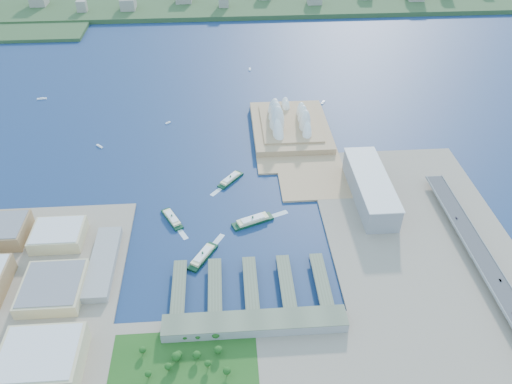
{
  "coord_description": "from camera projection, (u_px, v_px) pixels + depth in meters",
  "views": [
    {
      "loc": [
        -7.41,
        -472.66,
        452.34
      ],
      "look_at": [
        31.62,
        85.16,
        18.0
      ],
      "focal_mm": 35.0,
      "sensor_mm": 36.0,
      "label": 1
    }
  ],
  "objects": [
    {
      "name": "boat_e",
      "position": [
        250.0,
        69.0,
        1077.58
      ],
      "size": [
        5.1,
        12.87,
        3.09
      ],
      "primitive_type": null,
      "rotation": [
        0.0,
        0.0,
        -0.09
      ],
      "color": "white",
      "rests_on": "ground"
    },
    {
      "name": "peninsula",
      "position": [
        293.0,
        136.0,
        860.1
      ],
      "size": [
        135.0,
        220.0,
        3.0
      ],
      "primitive_type": "cube",
      "color": "tan",
      "rests_on": "ground"
    },
    {
      "name": "expressway",
      "position": [
        481.0,
        261.0,
        614.05
      ],
      "size": [
        26.0,
        340.0,
        11.85
      ],
      "primitive_type": null,
      "color": "gray",
      "rests_on": "east_land"
    },
    {
      "name": "west_buildings",
      "position": [
        21.0,
        286.0,
        571.21
      ],
      "size": [
        200.0,
        280.0,
        27.0
      ],
      "primitive_type": null,
      "color": "olive",
      "rests_on": "west_land"
    },
    {
      "name": "boat_c",
      "position": [
        323.0,
        102.0,
        957.34
      ],
      "size": [
        10.01,
        13.7,
        3.04
      ],
      "primitive_type": null,
      "rotation": [
        0.0,
        0.0,
        2.63
      ],
      "color": "white",
      "rests_on": "ground"
    },
    {
      "name": "boat_d",
      "position": [
        42.0,
        98.0,
        969.5
      ],
      "size": [
        18.06,
        6.02,
        2.99
      ],
      "primitive_type": null,
      "rotation": [
        0.0,
        0.0,
        1.69
      ],
      "color": "white",
      "rests_on": "ground"
    },
    {
      "name": "far_shore",
      "position": [
        223.0,
        4.0,
        1418.64
      ],
      "size": [
        2200.0,
        260.0,
        12.0
      ],
      "primitive_type": "cube",
      "color": "#2D4926",
      "rests_on": "ground"
    },
    {
      "name": "ground",
      "position": [
        236.0,
        244.0,
        650.26
      ],
      "size": [
        3000.0,
        3000.0,
        0.0
      ],
      "primitive_type": "plane",
      "color": "#0F1B48",
      "rests_on": "ground"
    },
    {
      "name": "ferry_b",
      "position": [
        230.0,
        178.0,
        756.81
      ],
      "size": [
        41.22,
        45.89,
        9.32
      ],
      "primitive_type": null,
      "rotation": [
        0.0,
        0.0,
        -0.7
      ],
      "color": "#0C321C",
      "rests_on": "ground"
    },
    {
      "name": "boat_a",
      "position": [
        100.0,
        146.0,
        834.36
      ],
      "size": [
        12.68,
        13.06,
        2.81
      ],
      "primitive_type": null,
      "rotation": [
        0.0,
        0.0,
        0.76
      ],
      "color": "white",
      "rests_on": "ground"
    },
    {
      "name": "car_c",
      "position": [
        456.0,
        218.0,
        667.42
      ],
      "size": [
        1.9,
        4.66,
        1.35
      ],
      "primitive_type": "imported",
      "rotation": [
        0.0,
        0.0,
        3.14
      ],
      "color": "slate",
      "rests_on": "expressway"
    },
    {
      "name": "opera_house",
      "position": [
        291.0,
        114.0,
        857.01
      ],
      "size": [
        134.0,
        180.0,
        58.0
      ],
      "primitive_type": null,
      "color": "white",
      "rests_on": "peninsula"
    },
    {
      "name": "park",
      "position": [
        183.0,
        372.0,
        490.52
      ],
      "size": [
        150.0,
        110.0,
        16.0
      ],
      "primitive_type": null,
      "color": "#194714",
      "rests_on": "south_land"
    },
    {
      "name": "ferry_a",
      "position": [
        172.0,
        217.0,
        684.84
      ],
      "size": [
        33.81,
        49.23,
        9.27
      ],
      "primitive_type": null,
      "rotation": [
        0.0,
        0.0,
        0.48
      ],
      "color": "#0C321C",
      "rests_on": "ground"
    },
    {
      "name": "toaster_building",
      "position": [
        370.0,
        188.0,
        711.46
      ],
      "size": [
        45.0,
        155.0,
        35.0
      ],
      "primitive_type": "cube",
      "color": "gray",
      "rests_on": "east_land"
    },
    {
      "name": "boat_b",
      "position": [
        168.0,
        123.0,
        895.98
      ],
      "size": [
        9.76,
        8.89,
        2.65
      ],
      "primitive_type": null,
      "rotation": [
        0.0,
        0.0,
        2.26
      ],
      "color": "white",
      "rests_on": "ground"
    },
    {
      "name": "ferry_d",
      "position": [
        253.0,
        219.0,
        680.17
      ],
      "size": [
        59.51,
        35.27,
        11.0
      ],
      "primitive_type": null,
      "rotation": [
        0.0,
        0.0,
        1.95
      ],
      "color": "#0C321C",
      "rests_on": "ground"
    },
    {
      "name": "west_land",
      "position": [
        15.0,
        319.0,
        552.84
      ],
      "size": [
        220.0,
        390.0,
        3.0
      ],
      "primitive_type": "cube",
      "color": "gray",
      "rests_on": "ground"
    },
    {
      "name": "east_land",
      "position": [
        430.0,
        261.0,
        623.18
      ],
      "size": [
        240.0,
        500.0,
        3.0
      ],
      "primitive_type": "cube",
      "color": "gray",
      "rests_on": "ground"
    },
    {
      "name": "terminal_building",
      "position": [
        255.0,
        324.0,
        539.21
      ],
      "size": [
        200.0,
        28.0,
        12.0
      ],
      "primitive_type": "cube",
      "color": "gray",
      "rests_on": "south_land"
    },
    {
      "name": "ferry_wharves",
      "position": [
        251.0,
        284.0,
        589.09
      ],
      "size": [
        184.0,
        90.0,
        9.3
      ],
      "primitive_type": null,
      "color": "#535E47",
      "rests_on": "ground"
    },
    {
      "name": "ferry_c",
      "position": [
        203.0,
        255.0,
        627.05
      ],
      "size": [
        39.22,
        52.39,
        10.05
      ],
      "primitive_type": null,
      "rotation": [
        0.0,
        0.0,
        2.59
      ],
      "color": "#0C321C",
      "rests_on": "ground"
    },
    {
      "name": "car_b",
      "position": [
        500.0,
        280.0,
        579.88
      ],
      "size": [
        1.49,
        4.27,
        1.41
      ],
      "primitive_type": "imported",
      "rotation": [
        0.0,
        0.0,
        3.14
      ],
      "color": "slate",
      "rests_on": "expressway"
    }
  ]
}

